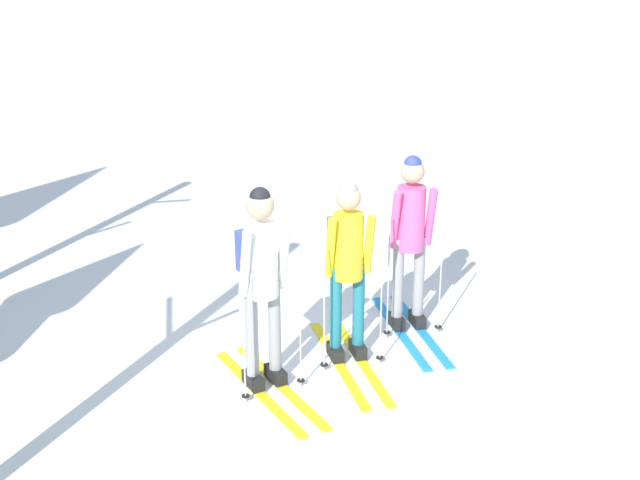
% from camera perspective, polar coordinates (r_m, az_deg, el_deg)
% --- Properties ---
extents(ground_plane, '(400.00, 400.00, 0.00)m').
position_cam_1_polar(ground_plane, '(7.90, 1.19, -8.93)').
color(ground_plane, white).
extents(skier_in_white, '(0.61, 1.67, 1.84)m').
position_cam_1_polar(skier_in_white, '(7.29, -3.93, -2.39)').
color(skier_in_white, yellow).
rests_on(skier_in_white, ground).
extents(skier_in_yellow, '(0.82, 1.76, 1.74)m').
position_cam_1_polar(skier_in_yellow, '(7.78, 1.84, -1.44)').
color(skier_in_yellow, yellow).
rests_on(skier_in_yellow, ground).
extents(skier_in_pink, '(0.84, 1.69, 1.80)m').
position_cam_1_polar(skier_in_pink, '(8.42, 6.05, 0.30)').
color(skier_in_pink, '#1E84D1').
rests_on(skier_in_pink, ground).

